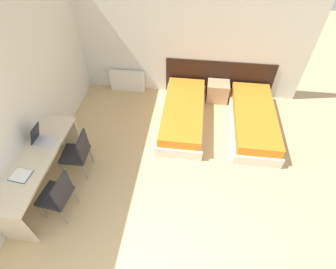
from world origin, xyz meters
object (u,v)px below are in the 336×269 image
Objects in this scene: nightstand at (218,92)px; chair_near_laptop at (78,152)px; laptop at (42,139)px; chair_near_notebook at (58,194)px; bed_near_door at (253,120)px; bed_near_window at (183,114)px.

chair_near_laptop is at bearing -135.73° from nightstand.
nightstand is 0.55× the size of chair_near_laptop.
chair_near_notebook is at bearing -54.60° from laptop.
chair_near_notebook is 0.93m from laptop.
laptop is (-3.52, -1.53, 0.62)m from bed_near_door.
laptop is at bearing -139.99° from nightstand.
nightstand is (0.71, 0.83, 0.03)m from bed_near_window.
chair_near_laptop reaches higher than nightstand.
laptop reaches higher than chair_near_laptop.
bed_near_door is 2.36× the size of chair_near_laptop.
nightstand is (-0.71, 0.83, 0.03)m from bed_near_door.
nightstand is 3.29m from chair_near_laptop.
chair_near_notebook is (-3.06, -2.26, 0.28)m from bed_near_door.
bed_near_window is 2.36× the size of chair_near_laptop.
bed_near_window is 2.81m from chair_near_notebook.
laptop is at bearing 129.71° from chair_near_notebook.
bed_near_door is 1.09m from nightstand.
nightstand is 3.72m from laptop.
chair_near_laptop is 2.46× the size of laptop.
laptop reaches higher than bed_near_door.
laptop is at bearing -156.51° from bed_near_door.
nightstand is 0.55× the size of chair_near_notebook.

